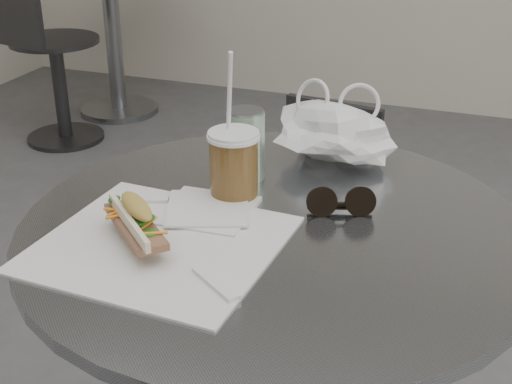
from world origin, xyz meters
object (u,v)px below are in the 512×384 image
(cafe_table, at_px, (272,369))
(iced_coffee, at_px, (234,164))
(bg_table, at_px, (112,23))
(sunglasses, at_px, (341,203))
(drink_can, at_px, (246,145))
(banh_mi, at_px, (136,222))
(chair_far, at_px, (308,242))
(bg_chair, at_px, (51,72))

(cafe_table, distance_m, iced_coffee, 0.35)
(bg_table, bearing_deg, sunglasses, -51.76)
(drink_can, bearing_deg, banh_mi, -103.59)
(cafe_table, bearing_deg, banh_mi, -142.71)
(cafe_table, bearing_deg, sunglasses, 36.04)
(bg_table, height_order, sunglasses, sunglasses)
(cafe_table, distance_m, sunglasses, 0.31)
(cafe_table, distance_m, chair_far, 0.76)
(cafe_table, bearing_deg, bg_table, 126.03)
(cafe_table, bearing_deg, iced_coffee, 145.79)
(bg_chair, height_order, banh_mi, banh_mi)
(chair_far, bearing_deg, bg_chair, -23.94)
(banh_mi, bearing_deg, chair_far, 132.00)
(iced_coffee, xyz_separation_m, sunglasses, (0.17, 0.00, -0.04))
(chair_far, distance_m, sunglasses, 0.84)
(cafe_table, height_order, chair_far, cafe_table)
(chair_far, height_order, drink_can, drink_can)
(drink_can, bearing_deg, iced_coffee, -82.65)
(banh_mi, relative_size, sunglasses, 1.78)
(bg_chair, bearing_deg, chair_far, -19.68)
(cafe_table, relative_size, bg_table, 1.03)
(cafe_table, xyz_separation_m, bg_chair, (-1.65, 1.73, -0.13))
(cafe_table, distance_m, bg_chair, 2.39)
(bg_table, bearing_deg, cafe_table, -53.97)
(chair_far, bearing_deg, bg_table, -35.63)
(bg_table, height_order, banh_mi, banh_mi)
(bg_chair, xyz_separation_m, sunglasses, (1.74, -1.67, 0.42))
(bg_table, distance_m, banh_mi, 2.75)
(sunglasses, height_order, drink_can, drink_can)
(cafe_table, distance_m, banh_mi, 0.37)
(chair_far, xyz_separation_m, bg_chair, (-1.51, 1.01, 0.05))
(bg_table, xyz_separation_m, sunglasses, (1.69, -2.14, 0.29))
(bg_table, bearing_deg, iced_coffee, -54.76)
(bg_table, bearing_deg, banh_mi, -58.23)
(banh_mi, distance_m, drink_can, 0.27)
(bg_table, xyz_separation_m, bg_chair, (-0.05, -0.47, -0.13))
(cafe_table, height_order, drink_can, drink_can)
(chair_far, relative_size, bg_chair, 0.86)
(bg_chair, bearing_deg, sunglasses, -29.76)
(iced_coffee, distance_m, sunglasses, 0.18)
(chair_far, height_order, iced_coffee, iced_coffee)
(iced_coffee, relative_size, drink_can, 2.00)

